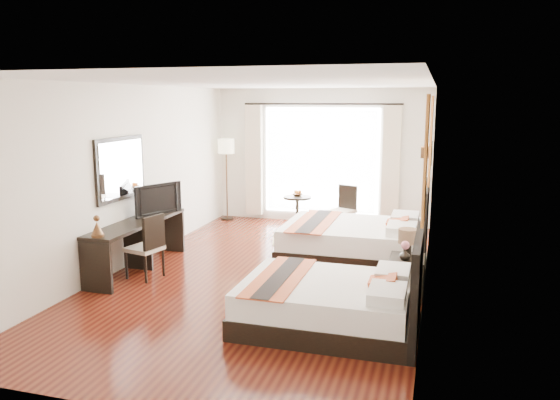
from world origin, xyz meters
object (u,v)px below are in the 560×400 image
(console_desk, at_px, (138,245))
(window_chair, at_px, (343,218))
(desk_chair, at_px, (146,259))
(fruit_bowl, at_px, (298,195))
(bed_far, at_px, (358,240))
(nightstand, at_px, (406,277))
(side_table, at_px, (297,212))
(floor_lamp, at_px, (226,151))
(vase, at_px, (405,258))
(bed_near, at_px, (334,302))
(television, at_px, (155,199))
(table_lamp, at_px, (408,238))

(console_desk, height_order, window_chair, window_chair)
(desk_chair, xyz_separation_m, fruit_bowl, (1.33, 3.69, 0.39))
(desk_chair, bearing_deg, bed_far, -134.90)
(bed_far, distance_m, window_chair, 1.87)
(nightstand, distance_m, side_table, 4.13)
(console_desk, distance_m, floor_lamp, 3.85)
(nightstand, distance_m, console_desk, 4.02)
(vase, bearing_deg, fruit_bowl, 123.35)
(bed_far, xyz_separation_m, window_chair, (-0.56, 1.78, -0.05))
(vase, distance_m, side_table, 4.24)
(nightstand, bearing_deg, console_desk, 179.09)
(desk_chair, distance_m, fruit_bowl, 3.94)
(bed_far, bearing_deg, bed_near, -87.41)
(floor_lamp, distance_m, window_chair, 2.91)
(television, xyz_separation_m, floor_lamp, (-0.03, 3.14, 0.48))
(table_lamp, bearing_deg, side_table, 125.43)
(bed_far, xyz_separation_m, desk_chair, (-2.84, -1.78, -0.04))
(fruit_bowl, bearing_deg, bed_near, -70.55)
(vase, distance_m, window_chair, 3.72)
(table_lamp, height_order, side_table, table_lamp)
(table_lamp, distance_m, side_table, 4.09)
(console_desk, relative_size, fruit_bowl, 10.79)
(table_lamp, height_order, vase, table_lamp)
(fruit_bowl, bearing_deg, floor_lamp, 168.62)
(nightstand, bearing_deg, desk_chair, -175.81)
(bed_near, height_order, bed_far, bed_far)
(bed_far, height_order, side_table, bed_far)
(bed_near, bearing_deg, side_table, 109.54)
(television, height_order, side_table, television)
(fruit_bowl, bearing_deg, vase, -56.65)
(nightstand, relative_size, fruit_bowl, 2.75)
(table_lamp, xyz_separation_m, television, (-3.99, 0.54, 0.23))
(side_table, relative_size, fruit_bowl, 3.21)
(bed_far, bearing_deg, fruit_bowl, 128.31)
(console_desk, xyz_separation_m, floor_lamp, (-0.01, 3.69, 1.10))
(bed_near, distance_m, floor_lamp, 6.07)
(desk_chair, bearing_deg, console_desk, -32.63)
(table_lamp, relative_size, side_table, 0.62)
(bed_near, xyz_separation_m, vase, (0.71, 1.06, 0.28))
(vase, relative_size, television, 0.17)
(bed_far, height_order, nightstand, bed_far)
(vase, bearing_deg, bed_near, -123.70)
(console_desk, distance_m, television, 0.84)
(console_desk, distance_m, fruit_bowl, 3.75)
(nightstand, bearing_deg, fruit_bowl, 124.71)
(fruit_bowl, bearing_deg, desk_chair, -109.78)
(side_table, height_order, fruit_bowl, fruit_bowl)
(side_table, bearing_deg, console_desk, -116.54)
(television, relative_size, floor_lamp, 0.50)
(bed_far, distance_m, floor_lamp, 4.05)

